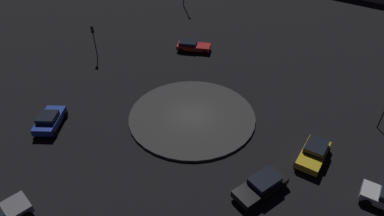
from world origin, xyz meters
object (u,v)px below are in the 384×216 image
object	(u,v)px
car_blue	(49,120)
car_yellow	(314,153)
car_red	(192,46)
traffic_light_east	(94,36)
car_black	(262,186)

from	to	relation	value
car_blue	car_yellow	xyz separation A→B (m)	(-20.62, -12.61, -0.03)
car_red	car_yellow	distance (m)	22.52
car_red	car_blue	world-z (taller)	car_blue
car_red	traffic_light_east	xyz separation A→B (m)	(7.76, 9.72, 2.41)
car_black	car_blue	world-z (taller)	car_blue
car_red	car_black	world-z (taller)	car_black
car_blue	car_black	bearing A→B (deg)	-110.65
car_red	traffic_light_east	world-z (taller)	traffic_light_east
car_blue	car_red	bearing A→B (deg)	-38.82
car_black	traffic_light_east	size ratio (longest dim) A/B	1.08
car_red	car_black	size ratio (longest dim) A/B	1.00
car_yellow	traffic_light_east	bearing A→B (deg)	-95.54
car_black	car_yellow	size ratio (longest dim) A/B	1.09
car_yellow	traffic_light_east	size ratio (longest dim) A/B	0.99
car_black	traffic_light_east	xyz separation A→B (m)	(27.33, -4.39, 2.38)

